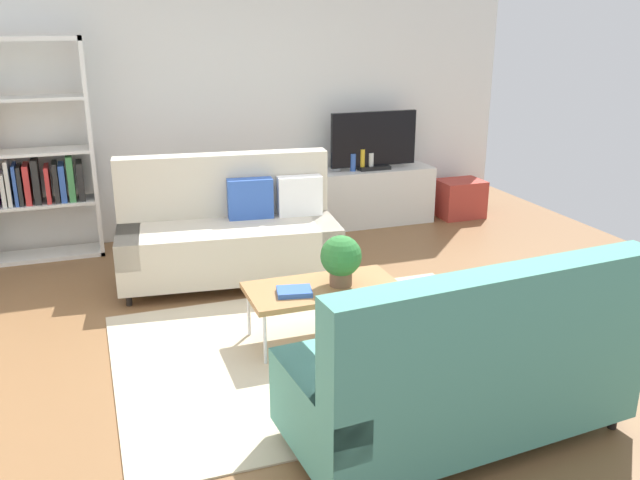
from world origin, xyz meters
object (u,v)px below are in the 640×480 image
Objects in this scene: couch_green at (462,369)px; storage_trunk at (460,199)px; bottle_1 at (362,160)px; tv_console at (372,196)px; vase_0 at (322,163)px; bookshelf at (33,162)px; coffee_table at (323,290)px; vase_1 at (337,164)px; couch_beige at (230,232)px; tv at (374,141)px; bottle_0 at (353,162)px; potted_plant at (341,258)px; table_book_0 at (294,292)px; bottle_2 at (371,161)px.

couch_green is 3.77× the size of storage_trunk.
bottle_1 is at bearing 177.23° from storage_trunk.
storage_trunk is at bearing -5.19° from tv_console.
couch_green is 4.12m from vase_0.
storage_trunk is (4.60, -0.12, -0.74)m from bookshelf.
coffee_table is 2.87m from vase_1.
couch_beige is 0.94× the size of bookshelf.
couch_green is 4.20m from tv.
tv is at bearing 4.53° from bottle_0.
coffee_table is (-0.29, 1.42, -0.05)m from couch_green.
couch_green is 0.93× the size of bookshelf.
potted_plant is at bearing -106.94° from vase_0.
vase_1 is (1.11, 2.63, 0.32)m from coffee_table.
potted_plant is 0.41m from table_book_0.
vase_1 is at bearing 174.33° from storage_trunk.
vase_0 is at bearing 180.00° from vase_1.
bottle_0 is at bearing -1.06° from bookshelf.
couch_green reaches higher than coffee_table.
table_book_0 is at bearing 106.67° from couch_green.
bottle_0 reaches higher than vase_1.
couch_green is 1.96× the size of tv.
tv_console is 5.92× the size of bottle_1.
potted_plant is at bearing 91.97° from couch_green.
potted_plant is at bearing -118.08° from tv_console.
tv_console is at bearing 56.48° from table_book_0.
vase_1 is at bearing 69.77° from potted_plant.
storage_trunk is at bearing -2.77° from bottle_1.
coffee_table is 5.65× the size of bottle_0.
tv reaches higher than table_book_0.
bottle_1 is (3.36, -0.06, -0.20)m from bookshelf.
bottle_1 is at bearing -1.02° from bookshelf.
bottle_1 is at bearing 70.13° from couch_green.
tv_console is at bearing 90.00° from tv.
couch_beige is at bearing 95.27° from table_book_0.
table_book_0 is 2.96m from vase_0.
vase_1 is 0.18m from bottle_0.
bottle_1 is (-0.14, -0.02, -0.19)m from tv.
coffee_table is at bearing -52.63° from bookshelf.
vase_0 is (-1.68, 0.15, 0.52)m from storage_trunk.
tv_console is at bearing 9.01° from bottle_0.
bottle_1 is (1.38, 2.54, 0.37)m from coffee_table.
coffee_table is at bearing -120.42° from tv_console.
tv is 0.33m from bottle_0.
vase_1 is (-0.41, 0.07, -0.24)m from tv.
coffee_table is 3.03m from tv.
couch_beige is at bearing -160.44° from storage_trunk.
vase_0 is at bearing 170.62° from bottle_2.
coffee_table is 5.82× the size of bottle_2.
vase_1 is 0.79× the size of bottle_2.
tv is 0.62m from vase_0.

